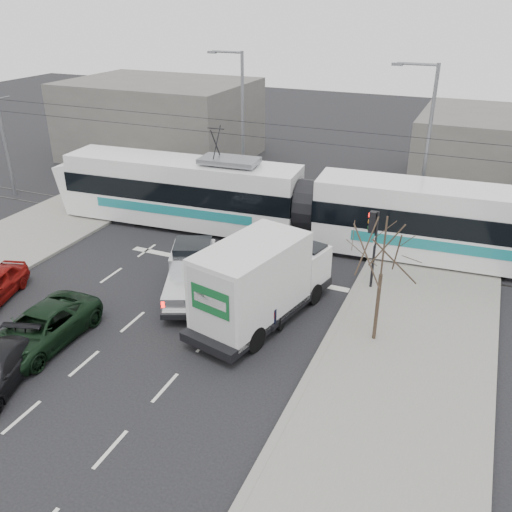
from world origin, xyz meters
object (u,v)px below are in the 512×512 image
at_px(box_truck, 261,281).
at_px(silver_pickup, 192,271).
at_px(bare_tree, 383,252).
at_px(tram, 307,206).
at_px(traffic_signal, 373,233).
at_px(street_lamp_near, 424,141).
at_px(street_lamp_far, 240,117).
at_px(green_car, 41,329).
at_px(navy_pickup, 275,281).

bearing_deg(box_truck, silver_pickup, 177.77).
distance_m(bare_tree, tram, 9.66).
bearing_deg(box_truck, traffic_signal, 64.00).
relative_size(street_lamp_near, street_lamp_far, 1.00).
bearing_deg(green_car, box_truck, 34.21).
distance_m(bare_tree, box_truck, 5.02).
relative_size(street_lamp_near, tram, 0.32).
xyz_separation_m(street_lamp_far, silver_pickup, (3.47, -12.74, -4.11)).
height_order(street_lamp_far, box_truck, street_lamp_far).
xyz_separation_m(silver_pickup, green_car, (-3.19, -5.89, -0.31)).
height_order(tram, navy_pickup, tram).
relative_size(bare_tree, street_lamp_near, 0.56).
bearing_deg(silver_pickup, street_lamp_far, 82.03).
bearing_deg(tram, street_lamp_near, 31.93).
xyz_separation_m(street_lamp_near, street_lamp_far, (-11.50, 2.00, 0.00)).
height_order(street_lamp_far, silver_pickup, street_lamp_far).
distance_m(traffic_signal, box_truck, 5.57).
relative_size(street_lamp_near, box_truck, 1.20).
distance_m(bare_tree, green_car, 12.98).
xyz_separation_m(traffic_signal, tram, (-4.25, 3.83, -0.71)).
relative_size(bare_tree, box_truck, 0.67).
bearing_deg(traffic_signal, silver_pickup, -155.77).
xyz_separation_m(traffic_signal, box_truck, (-3.46, -4.26, -0.98)).
bearing_deg(navy_pickup, tram, 94.84).
relative_size(street_lamp_far, box_truck, 1.20).
relative_size(traffic_signal, tram, 0.13).
distance_m(traffic_signal, street_lamp_near, 7.91).
distance_m(street_lamp_near, box_truck, 12.96).
xyz_separation_m(street_lamp_far, navy_pickup, (7.24, -12.25, -4.07)).
distance_m(street_lamp_far, box_truck, 15.89).
bearing_deg(street_lamp_far, box_truck, -62.37).
distance_m(bare_tree, navy_pickup, 5.46).
height_order(silver_pickup, box_truck, box_truck).
relative_size(traffic_signal, box_truck, 0.48).
relative_size(bare_tree, tram, 0.18).
relative_size(bare_tree, street_lamp_far, 0.56).
height_order(traffic_signal, tram, tram).
height_order(navy_pickup, green_car, navy_pickup).
bearing_deg(navy_pickup, street_lamp_near, 65.03).
distance_m(tram, box_truck, 8.13).
xyz_separation_m(traffic_signal, street_lamp_near, (0.84, 7.50, 2.37)).
bearing_deg(navy_pickup, street_lamp_far, 118.20).
bearing_deg(tram, navy_pickup, -86.63).
height_order(bare_tree, traffic_signal, bare_tree).
height_order(street_lamp_near, silver_pickup, street_lamp_near).
relative_size(bare_tree, green_car, 1.00).
bearing_deg(tram, silver_pickup, -116.40).
distance_m(street_lamp_far, green_car, 19.15).
bearing_deg(green_car, silver_pickup, 60.62).
bearing_deg(silver_pickup, street_lamp_near, 30.00).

